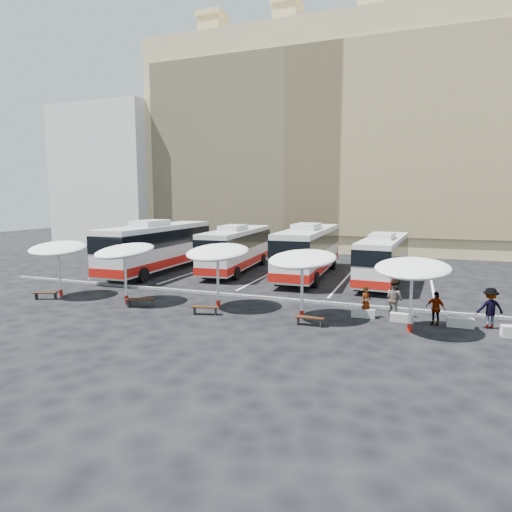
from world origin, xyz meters
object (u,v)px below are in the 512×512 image
(conc_bench_1, at_px, (402,318))
(passenger_0, at_px, (366,302))
(sunshade_4, at_px, (412,269))
(wood_bench_0, at_px, (46,294))
(sunshade_1, at_px, (125,251))
(bus_3, at_px, (383,257))
(wood_bench_2, at_px, (205,308))
(bus_2, at_px, (309,249))
(passenger_2, at_px, (435,308))
(sunshade_3, at_px, (302,259))
(conc_bench_0, at_px, (363,313))
(conc_bench_2, at_px, (460,323))
(wood_bench_3, at_px, (310,319))
(sunshade_0, at_px, (58,249))
(sunshade_2, at_px, (218,252))
(passenger_1, at_px, (395,299))
(bus_0, at_px, (159,245))
(passenger_3, at_px, (490,308))
(wood_bench_1, at_px, (140,300))
(bus_1, at_px, (237,247))

(conc_bench_1, distance_m, passenger_0, 1.84)
(sunshade_4, xyz_separation_m, wood_bench_0, (-20.36, -0.85, -2.55))
(sunshade_1, bearing_deg, bus_3, 40.82)
(wood_bench_2, height_order, passenger_0, passenger_0)
(bus_2, height_order, sunshade_1, bus_2)
(passenger_2, bearing_deg, sunshade_3, -142.74)
(sunshade_3, height_order, passenger_2, sunshade_3)
(conc_bench_0, xyz_separation_m, conc_bench_2, (4.43, -0.14, 0.00))
(sunshade_1, distance_m, wood_bench_3, 11.33)
(bus_3, height_order, conc_bench_1, bus_3)
(conc_bench_1, bearing_deg, sunshade_0, -175.98)
(sunshade_4, height_order, passenger_0, sunshade_4)
(sunshade_2, height_order, wood_bench_3, sunshade_2)
(sunshade_2, bearing_deg, passenger_2, 2.84)
(wood_bench_3, relative_size, conc_bench_2, 1.20)
(sunshade_3, height_order, passenger_1, sunshade_3)
(sunshade_0, bearing_deg, passenger_1, 6.35)
(conc_bench_0, bearing_deg, wood_bench_3, -133.17)
(wood_bench_0, bearing_deg, sunshade_1, 12.14)
(sunshade_3, bearing_deg, bus_2, 101.75)
(bus_0, xyz_separation_m, sunshade_2, (9.55, -8.88, 0.87))
(sunshade_1, bearing_deg, wood_bench_3, -4.34)
(sunshade_4, bearing_deg, bus_3, 99.55)
(sunshade_4, bearing_deg, passenger_3, 28.99)
(sunshade_0, relative_size, conc_bench_1, 3.87)
(passenger_2, bearing_deg, sunshade_4, -97.78)
(wood_bench_1, bearing_deg, bus_2, 63.11)
(passenger_1, bearing_deg, bus_0, 21.31)
(bus_3, height_order, wood_bench_1, bus_3)
(sunshade_4, relative_size, conc_bench_2, 3.24)
(passenger_1, bearing_deg, bus_3, -39.27)
(passenger_1, bearing_deg, sunshade_3, 66.00)
(sunshade_1, bearing_deg, wood_bench_1, -24.66)
(wood_bench_0, height_order, passenger_0, passenger_0)
(passenger_0, bearing_deg, sunshade_2, 136.69)
(sunshade_3, xyz_separation_m, wood_bench_3, (0.66, -1.11, -2.65))
(sunshade_0, xyz_separation_m, conc_bench_0, (17.97, 1.59, -2.72))
(sunshade_3, xyz_separation_m, passenger_2, (6.19, 1.06, -2.17))
(sunshade_4, relative_size, wood_bench_3, 2.71)
(bus_0, distance_m, wood_bench_1, 11.81)
(bus_1, height_order, wood_bench_3, bus_1)
(bus_1, bearing_deg, bus_3, -8.27)
(bus_3, distance_m, passenger_3, 11.33)
(bus_0, height_order, wood_bench_3, bus_0)
(bus_3, xyz_separation_m, sunshade_3, (-3.11, -11.32, 1.15))
(passenger_0, bearing_deg, sunshade_1, 137.79)
(wood_bench_3, bearing_deg, passenger_2, 21.40)
(passenger_1, bearing_deg, sunshade_1, 51.44)
(wood_bench_2, height_order, wood_bench_3, same)
(sunshade_1, bearing_deg, wood_bench_2, -8.41)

